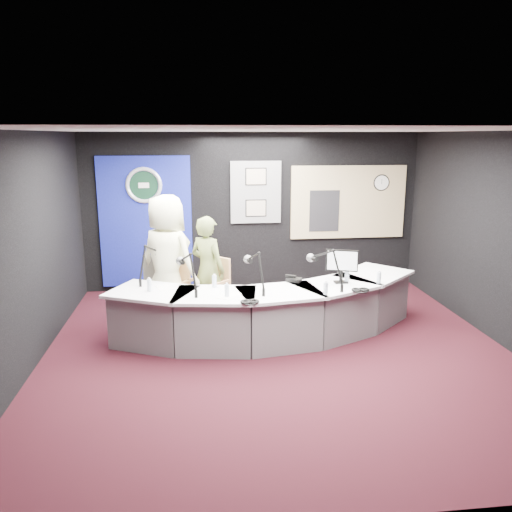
{
  "coord_description": "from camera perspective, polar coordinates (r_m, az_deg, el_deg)",
  "views": [
    {
      "loc": [
        -1.01,
        -6.11,
        2.74
      ],
      "look_at": [
        -0.2,
        0.8,
        1.1
      ],
      "focal_mm": 36.0,
      "sensor_mm": 36.0,
      "label": 1
    }
  ],
  "objects": [
    {
      "name": "backdrop_panel",
      "position": [
        9.24,
        -12.14,
        3.7
      ],
      "size": [
        1.6,
        0.05,
        2.3
      ],
      "primitive_type": "cube",
      "color": "navy",
      "rests_on": "wall_back"
    },
    {
      "name": "wall_clock",
      "position": [
        9.69,
        13.78,
        7.92
      ],
      "size": [
        0.28,
        0.01,
        0.28
      ],
      "primitive_type": "cylinder",
      "rotation": [
        1.57,
        0.0,
        0.0
      ],
      "color": "white",
      "rests_on": "booth_window_frame"
    },
    {
      "name": "boom_mic_c",
      "position": [
        6.73,
        -0.07,
        -1.29
      ],
      "size": [
        0.26,
        0.72,
        0.6
      ],
      "primitive_type": null,
      "color": "black",
      "rests_on": "broadcast_desk"
    },
    {
      "name": "wall_left",
      "position": [
        6.56,
        -24.18,
        0.3
      ],
      "size": [
        0.02,
        6.0,
        2.8
      ],
      "primitive_type": "cube",
      "color": "black",
      "rests_on": "ground"
    },
    {
      "name": "wall_right",
      "position": [
        7.43,
        26.14,
        1.5
      ],
      "size": [
        0.02,
        6.0,
        2.8
      ],
      "primitive_type": "cube",
      "color": "black",
      "rests_on": "ground"
    },
    {
      "name": "wall_back",
      "position": [
        9.26,
        -0.35,
        4.95
      ],
      "size": [
        6.0,
        0.02,
        2.8
      ],
      "primitive_type": "cube",
      "color": "black",
      "rests_on": "ground"
    },
    {
      "name": "armchair_right",
      "position": [
        7.72,
        -5.32,
        -3.97
      ],
      "size": [
        0.73,
        0.73,
        0.92
      ],
      "primitive_type": null,
      "rotation": [
        0.0,
        0.0,
        -0.81
      ],
      "color": "tan",
      "rests_on": "ground"
    },
    {
      "name": "booth_glow",
      "position": [
        9.55,
        10.22,
        5.91
      ],
      "size": [
        2.0,
        0.02,
        1.2
      ],
      "primitive_type": "cube",
      "color": "#FFEFA1",
      "rests_on": "booth_window_frame"
    },
    {
      "name": "computer_monitor",
      "position": [
        7.12,
        9.5,
        -0.48
      ],
      "size": [
        0.4,
        0.16,
        0.28
      ],
      "primitive_type": "cube",
      "rotation": [
        0.0,
        0.0,
        -0.33
      ],
      "color": "black",
      "rests_on": "broadcast_desk"
    },
    {
      "name": "ceiling",
      "position": [
        6.19,
        2.78,
        13.8
      ],
      "size": [
        6.0,
        6.0,
        0.02
      ],
      "primitive_type": "cube",
      "color": "silver",
      "rests_on": "ground"
    },
    {
      "name": "headphones_near",
      "position": [
        6.87,
        11.52,
        -3.7
      ],
      "size": [
        0.23,
        0.23,
        0.04
      ],
      "primitive_type": "torus",
      "color": "black",
      "rests_on": "broadcast_desk"
    },
    {
      "name": "draped_jacket",
      "position": [
        7.9,
        -10.69,
        -2.55
      ],
      "size": [
        0.48,
        0.34,
        0.7
      ],
      "primitive_type": "cube",
      "rotation": [
        0.0,
        0.0,
        -0.53
      ],
      "color": "#656355",
      "rests_on": "armchair_left"
    },
    {
      "name": "agency_seal",
      "position": [
        9.12,
        -12.36,
        7.68
      ],
      "size": [
        0.63,
        0.07,
        0.63
      ],
      "primitive_type": "torus",
      "rotation": [
        1.57,
        0.0,
        0.0
      ],
      "color": "silver",
      "rests_on": "backdrop_panel"
    },
    {
      "name": "desk_phone",
      "position": [
        7.19,
        4.23,
        -2.64
      ],
      "size": [
        0.24,
        0.23,
        0.05
      ],
      "primitive_type": "cube",
      "rotation": [
        0.0,
        0.0,
        -0.53
      ],
      "color": "black",
      "rests_on": "broadcast_desk"
    },
    {
      "name": "equipment_rack",
      "position": [
        9.43,
        7.59,
        4.99
      ],
      "size": [
        0.55,
        0.02,
        0.75
      ],
      "primitive_type": "cube",
      "color": "black",
      "rests_on": "booth_window_frame"
    },
    {
      "name": "paper_stack",
      "position": [
        7.0,
        -10.13,
        -3.44
      ],
      "size": [
        0.28,
        0.33,
        0.0
      ],
      "primitive_type": "cube",
      "rotation": [
        0.0,
        0.0,
        0.32
      ],
      "color": "white",
      "rests_on": "broadcast_desk"
    },
    {
      "name": "framed_photo_lower",
      "position": [
        9.2,
        0.0,
        5.34
      ],
      "size": [
        0.34,
        0.02,
        0.27
      ],
      "primitive_type": "cube",
      "color": "gray",
      "rests_on": "pinboard"
    },
    {
      "name": "headphones_far",
      "position": [
        6.26,
        -0.69,
        -5.1
      ],
      "size": [
        0.21,
        0.21,
        0.04
      ],
      "primitive_type": "torus",
      "color": "black",
      "rests_on": "broadcast_desk"
    },
    {
      "name": "pinboard",
      "position": [
        9.19,
        -0.02,
        7.09
      ],
      "size": [
        0.9,
        0.04,
        1.1
      ],
      "primitive_type": "cube",
      "color": "slate",
      "rests_on": "wall_back"
    },
    {
      "name": "notepad",
      "position": [
        6.55,
        -3.13,
        -4.41
      ],
      "size": [
        0.36,
        0.38,
        0.0
      ],
      "primitive_type": "cube",
      "rotation": [
        0.0,
        0.0,
        -0.57
      ],
      "color": "white",
      "rests_on": "broadcast_desk"
    },
    {
      "name": "ground",
      "position": [
        6.77,
        2.51,
        -10.62
      ],
      "size": [
        6.0,
        6.0,
        0.0
      ],
      "primitive_type": "plane",
      "color": "black",
      "rests_on": "ground"
    },
    {
      "name": "framed_photo_upper",
      "position": [
        9.14,
        0.0,
        8.82
      ],
      "size": [
        0.34,
        0.02,
        0.27
      ],
      "primitive_type": "cube",
      "color": "gray",
      "rests_on": "pinboard"
    },
    {
      "name": "boom_mic_a",
      "position": [
        7.29,
        -11.63,
        -0.41
      ],
      "size": [
        0.37,
        0.69,
        0.6
      ],
      "primitive_type": null,
      "color": "black",
      "rests_on": "broadcast_desk"
    },
    {
      "name": "boom_mic_b",
      "position": [
        6.72,
        -7.6,
        -1.43
      ],
      "size": [
        0.32,
        0.71,
        0.6
      ],
      "primitive_type": null,
      "color": "black",
      "rests_on": "broadcast_desk"
    },
    {
      "name": "armchair_left",
      "position": [
        7.71,
        -9.68,
        -3.75
      ],
      "size": [
        0.78,
        0.78,
        1.02
      ],
      "primitive_type": null,
      "rotation": [
        0.0,
        0.0,
        -0.53
      ],
      "color": "tan",
      "rests_on": "ground"
    },
    {
      "name": "person_man",
      "position": [
        7.59,
        -9.81,
        -0.47
      ],
      "size": [
        1.12,
        1.05,
        1.93
      ],
      "primitive_type": "imported",
      "rotation": [
        0.0,
        0.0,
        2.51
      ],
      "color": "#F4F4C3",
      "rests_on": "ground"
    },
    {
      "name": "wall_front",
      "position": [
        3.53,
        10.56,
        -9.29
      ],
      "size": [
        6.0,
        0.02,
        2.8
      ],
      "primitive_type": "cube",
      "color": "black",
      "rests_on": "ground"
    },
    {
      "name": "person_woman",
      "position": [
        7.63,
        -5.38,
        -1.51
      ],
      "size": [
        0.69,
        0.67,
        1.6
      ],
      "primitive_type": "imported",
      "rotation": [
        0.0,
        0.0,
        2.43
      ],
      "color": "olive",
      "rests_on": "ground"
    },
    {
      "name": "broadcast_desk",
      "position": [
        7.13,
        1.44,
        -6.11
      ],
      "size": [
        4.5,
        1.9,
        0.75
      ],
      "primitive_type": null,
      "color": "silver",
      "rests_on": "ground"
    },
    {
      "name": "booth_window_frame",
      "position": [
        9.56,
        10.21,
        5.91
      ],
      "size": [
        2.12,
        0.06,
        1.32
      ],
      "primitive_type": "cube",
      "color": "tan",
      "rests_on": "wall_back"
    },
    {
      "name": "water_bottles",
      "position": [
        6.74,
        1.42,
        -3.11
      ],
      "size": [
        3.17,
        0.58,
        0.18
      ],
      "primitive_type": null,
      "color": "silver",
      "rests_on": "broadcast_desk"
    },
    {
      "name": "seal_center",
      "position": [
        9.13,
        -12.36,
        7.69
      ],
      "size": [
        0.48,
        0.01,
        0.48
      ],
      "primitive_type": "cylinder",
      "rotation": [
        1.57,
        0.0,
        0.0
      ],
      "color": "black",
      "rests_on": "backdrop_panel"
    },
    {
      "name": "boom_mic_d",
      "position": [
        6.92,
        7.78,
        -1.0
      ],
      "size": [
        0.42,
        0.66,
        0.6
      ],
      "primitive_type": null,
      "color": "black",
      "rests_on": "broadcast_desk"
    }
  ]
}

